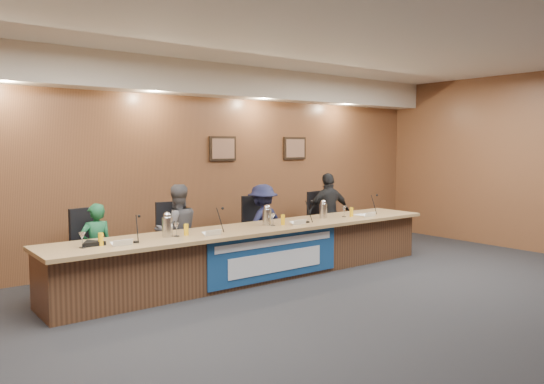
{
  "coord_description": "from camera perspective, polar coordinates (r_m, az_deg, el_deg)",
  "views": [
    {
      "loc": [
        -4.46,
        -3.69,
        1.91
      ],
      "look_at": [
        0.37,
        2.56,
        1.21
      ],
      "focal_mm": 35.0,
      "sensor_mm": 36.0,
      "label": 1
    }
  ],
  "objects": [
    {
      "name": "wall_back",
      "position": [
        8.89,
        -7.6,
        3.03
      ],
      "size": [
        10.0,
        0.04,
        3.2
      ],
      "primitive_type": "cube",
      "color": "brown",
      "rests_on": "floor"
    },
    {
      "name": "microphone_c",
      "position": [
        7.98,
        3.81,
        -3.22
      ],
      "size": [
        0.07,
        0.07,
        0.02
      ],
      "primitive_type": "cylinder",
      "color": "black",
      "rests_on": "dais_top"
    },
    {
      "name": "speakerphone",
      "position": [
        6.49,
        -18.81,
        -5.27
      ],
      "size": [
        0.32,
        0.32,
        0.05
      ],
      "primitive_type": "cylinder",
      "color": "black",
      "rests_on": "dais_top"
    },
    {
      "name": "water_glass_d",
      "position": [
        8.64,
        7.76,
        -2.08
      ],
      "size": [
        0.08,
        0.08,
        0.18
      ],
      "primitive_type": "cylinder",
      "color": "silver",
      "rests_on": "dais_top"
    },
    {
      "name": "juice_glass_a",
      "position": [
        6.45,
        -17.93,
        -4.85
      ],
      "size": [
        0.06,
        0.06,
        0.15
      ],
      "primitive_type": "cylinder",
      "color": "yellow",
      "rests_on": "dais_top"
    },
    {
      "name": "water_glass_a",
      "position": [
        6.36,
        -19.73,
        -4.91
      ],
      "size": [
        0.08,
        0.08,
        0.18
      ],
      "primitive_type": "cylinder",
      "color": "silver",
      "rests_on": "dais_top"
    },
    {
      "name": "wall_photo_right",
      "position": [
        10.02,
        2.45,
        4.72
      ],
      "size": [
        0.52,
        0.04,
        0.42
      ],
      "primitive_type": "cube",
      "color": "black",
      "rests_on": "wall_back"
    },
    {
      "name": "banner_text_lower",
      "position": [
        7.38,
        0.51,
        -7.53
      ],
      "size": [
        1.6,
        0.01,
        0.28
      ],
      "primitive_type": "cube",
      "color": "silver",
      "rests_on": "banner"
    },
    {
      "name": "office_chair_a",
      "position": [
        7.4,
        -18.63,
        -6.34
      ],
      "size": [
        0.56,
        0.56,
        0.08
      ],
      "primitive_type": "cube",
      "rotation": [
        0.0,
        0.0,
        0.18
      ],
      "color": "black",
      "rests_on": "floor"
    },
    {
      "name": "wall_photo_left",
      "position": [
        9.07,
        -5.33,
        4.67
      ],
      "size": [
        0.52,
        0.04,
        0.42
      ],
      "primitive_type": "cube",
      "color": "black",
      "rests_on": "wall_back"
    },
    {
      "name": "carafe_mid",
      "position": [
        7.71,
        -0.54,
        -2.72
      ],
      "size": [
        0.13,
        0.13,
        0.23
      ],
      "primitive_type": "cylinder",
      "color": "silver",
      "rests_on": "dais_top"
    },
    {
      "name": "floor",
      "position": [
        6.09,
        12.39,
        -13.32
      ],
      "size": [
        10.0,
        10.0,
        0.0
      ],
      "primitive_type": "plane",
      "color": "black",
      "rests_on": "ground"
    },
    {
      "name": "microphone_b",
      "position": [
        7.12,
        -5.75,
        -4.25
      ],
      "size": [
        0.07,
        0.07,
        0.02
      ],
      "primitive_type": "cylinder",
      "color": "black",
      "rests_on": "dais_top"
    },
    {
      "name": "water_glass_b",
      "position": [
        6.84,
        -10.24,
        -4.01
      ],
      "size": [
        0.08,
        0.08,
        0.18
      ],
      "primitive_type": "cylinder",
      "color": "silver",
      "rests_on": "dais_top"
    },
    {
      "name": "office_chair_b",
      "position": [
        7.85,
        -10.47,
        -5.51
      ],
      "size": [
        0.57,
        0.57,
        0.08
      ],
      "primitive_type": "cube",
      "rotation": [
        0.0,
        0.0,
        -0.21
      ],
      "color": "black",
      "rests_on": "floor"
    },
    {
      "name": "dais_body",
      "position": [
        7.7,
        -1.47,
        -6.61
      ],
      "size": [
        6.0,
        0.8,
        0.7
      ],
      "primitive_type": "cube",
      "color": "#4C2F1D",
      "rests_on": "floor"
    },
    {
      "name": "nameplate_c",
      "position": [
        7.76,
        3.0,
        -3.19
      ],
      "size": [
        0.24,
        0.08,
        0.1
      ],
      "primitive_type": "cube",
      "rotation": [
        0.31,
        0.0,
        0.0
      ],
      "color": "white",
      "rests_on": "dais_top"
    },
    {
      "name": "microphone_d",
      "position": [
        9.06,
        10.7,
        -2.31
      ],
      "size": [
        0.07,
        0.07,
        0.02
      ],
      "primitive_type": "cylinder",
      "color": "black",
      "rests_on": "dais_top"
    },
    {
      "name": "carafe_left",
      "position": [
        6.83,
        -11.2,
        -3.74
      ],
      "size": [
        0.13,
        0.13,
        0.25
      ],
      "primitive_type": "cylinder",
      "color": "silver",
      "rests_on": "dais_top"
    },
    {
      "name": "office_chair_d",
      "position": [
        9.57,
        5.69,
        -3.55
      ],
      "size": [
        0.55,
        0.55,
        0.08
      ],
      "primitive_type": "cube",
      "rotation": [
        0.0,
        0.0,
        0.16
      ],
      "color": "black",
      "rests_on": "floor"
    },
    {
      "name": "nameplate_a",
      "position": [
        6.37,
        -15.74,
        -5.2
      ],
      "size": [
        0.24,
        0.08,
        0.1
      ],
      "primitive_type": "cube",
      "rotation": [
        0.31,
        0.0,
        0.0
      ],
      "color": "white",
      "rests_on": "dais_top"
    },
    {
      "name": "ceiling",
      "position": [
        5.93,
        13.0,
        17.52
      ],
      "size": [
        10.0,
        8.0,
        0.04
      ],
      "primitive_type": "cube",
      "color": "silver",
      "rests_on": "wall_back"
    },
    {
      "name": "soffit",
      "position": [
        8.73,
        -6.87,
        11.88
      ],
      "size": [
        10.0,
        0.5,
        0.5
      ],
      "primitive_type": "cube",
      "color": "beige",
      "rests_on": "wall_back"
    },
    {
      "name": "panelist_d",
      "position": [
        9.47,
        6.12,
        -2.24
      ],
      "size": [
        0.89,
        0.55,
        1.42
      ],
      "primitive_type": "imported",
      "rotation": [
        0.0,
        0.0,
        2.88
      ],
      "color": "black",
      "rests_on": "floor"
    },
    {
      "name": "panelist_c",
      "position": [
        8.54,
        -0.99,
        -3.47
      ],
      "size": [
        0.89,
        0.6,
        1.28
      ],
      "primitive_type": "imported",
      "rotation": [
        0.0,
        0.0,
        3.3
      ],
      "color": "#161939",
      "rests_on": "floor"
    },
    {
      "name": "panelist_a",
      "position": [
        7.29,
        -18.39,
        -5.7
      ],
      "size": [
        0.42,
        0.28,
        1.16
      ],
      "primitive_type": "imported",
      "rotation": [
        0.0,
        0.0,
        3.14
      ],
      "color": "#165430",
      "rests_on": "floor"
    },
    {
      "name": "juice_glass_b",
      "position": [
        6.92,
        -9.22,
        -4.02
      ],
      "size": [
        0.06,
        0.06,
        0.15
      ],
      "primitive_type": "cylinder",
      "color": "yellow",
      "rests_on": "dais_top"
    },
    {
      "name": "dais_top",
      "position": [
        7.6,
        -1.25,
        -3.9
      ],
      "size": [
        6.1,
        0.95,
        0.05
      ],
      "primitive_type": "cube",
      "color": "#97754A",
      "rests_on": "dais_body"
    },
    {
      "name": "carafe_right",
      "position": [
        8.47,
        5.54,
        -2.04
      ],
      "size": [
        0.12,
        0.12,
        0.23
      ],
      "primitive_type": "cylinder",
      "color": "silver",
      "rests_on": "dais_top"
    },
    {
      "name": "nameplate_b",
      "position": [
        6.86,
        -6.33,
        -4.31
      ],
      "size": [
        0.24,
        0.08,
        0.1
      ],
      "primitive_type": "cube",
      "rotation": [
        0.31,
        0.0,
        0.0
      ],
      "color": "white",
      "rests_on": "dais_top"
    },
    {
      "name": "banner",
      "position": [
        7.37,
        0.45,
        -6.9
      ],
      "size": [
        2.2,
        0.02,
        0.65
      ],
      "primitive_type": "cube",
      "color": "navy",
      "rests_on": "dais_body"
    },
    {
      "name": "water_glass_c",
      "position": [
        7.63,
        0.1,
        -2.99
      ],
      "size": [
        0.08,
        0.08,
        0.18
      ],
      "primitive_type": "cylinder",
      "color": "silver",
      "rests_on": "dais_top"
    },
    {
      "name": "banner_text_upper",
      "position": [
        7.32,
        0.52,
        -5.39
      ],
      "size": [
        2.0,
        0.01,
        0.1
      ],
      "primitive_type": "cube",
      "color": "silver",
      "rests_on": "banner"
    },
    {
      "name": "juice_glass_c",
      "position": [
        7.72,
        1.18,
        -3.01
      ],
      "size": [
        0.06,
        0.06,
        0.15
      ],
      "primitive_type": "cylinder",
      "color": "yellow",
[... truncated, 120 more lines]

